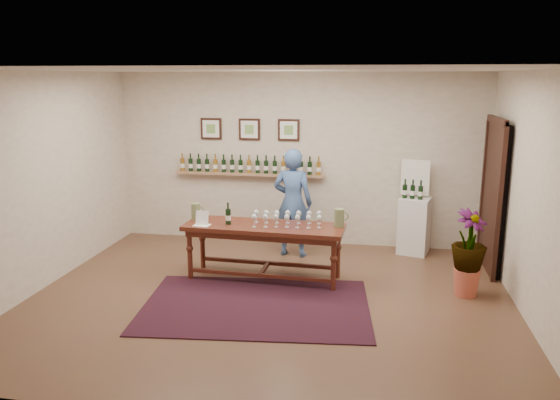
% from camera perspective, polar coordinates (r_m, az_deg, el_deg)
% --- Properties ---
extents(ground, '(6.00, 6.00, 0.00)m').
position_cam_1_polar(ground, '(6.93, -1.16, -10.37)').
color(ground, brown).
rests_on(ground, ground).
extents(room_shell, '(6.00, 6.00, 6.00)m').
position_cam_1_polar(room_shell, '(8.31, 15.80, 1.17)').
color(room_shell, beige).
rests_on(room_shell, ground).
extents(rug, '(2.89, 2.08, 0.01)m').
position_cam_1_polar(rug, '(6.75, -2.52, -10.98)').
color(rug, '#48120C').
rests_on(rug, ground).
extents(tasting_table, '(2.19, 0.78, 0.77)m').
position_cam_1_polar(tasting_table, '(7.41, -1.69, -3.48)').
color(tasting_table, '#471611').
rests_on(tasting_table, ground).
extents(table_glasses, '(1.37, 0.46, 0.19)m').
position_cam_1_polar(table_glasses, '(7.33, 0.75, -1.95)').
color(table_glasses, silver).
rests_on(table_glasses, tasting_table).
extents(table_bottles, '(0.33, 0.23, 0.32)m').
position_cam_1_polar(table_bottles, '(7.44, -5.29, -1.27)').
color(table_bottles, black).
rests_on(table_bottles, tasting_table).
extents(pitcher_left, '(0.15, 0.15, 0.23)m').
position_cam_1_polar(pitcher_left, '(7.71, -8.79, -1.19)').
color(pitcher_left, '#68774A').
rests_on(pitcher_left, tasting_table).
extents(pitcher_right, '(0.18, 0.18, 0.25)m').
position_cam_1_polar(pitcher_right, '(7.30, 6.20, -1.85)').
color(pitcher_right, '#68774A').
rests_on(pitcher_right, tasting_table).
extents(menu_card, '(0.22, 0.17, 0.19)m').
position_cam_1_polar(menu_card, '(7.42, -8.15, -1.87)').
color(menu_card, white).
rests_on(menu_card, tasting_table).
extents(display_pedestal, '(0.54, 0.54, 0.88)m').
position_cam_1_polar(display_pedestal, '(8.81, 13.84, -2.61)').
color(display_pedestal, white).
rests_on(display_pedestal, ground).
extents(pedestal_bottles, '(0.33, 0.17, 0.32)m').
position_cam_1_polar(pedestal_bottles, '(8.62, 13.70, 1.18)').
color(pedestal_bottles, black).
rests_on(pedestal_bottles, display_pedestal).
extents(info_sign, '(0.43, 0.14, 0.61)m').
position_cam_1_polar(info_sign, '(8.75, 13.95, 2.31)').
color(info_sign, white).
rests_on(info_sign, display_pedestal).
extents(potted_plant, '(0.72, 0.72, 0.96)m').
position_cam_1_polar(potted_plant, '(7.26, 19.10, -5.28)').
color(potted_plant, '#BB543E').
rests_on(potted_plant, ground).
extents(person, '(0.66, 0.47, 1.68)m').
position_cam_1_polar(person, '(8.34, 1.34, -0.29)').
color(person, '#3D5C92').
rests_on(person, ground).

